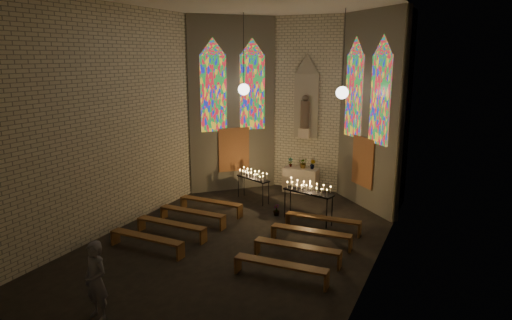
% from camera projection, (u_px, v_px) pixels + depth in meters
% --- Properties ---
extents(floor, '(12.00, 12.00, 0.00)m').
position_uv_depth(floor, '(241.00, 239.00, 13.85)').
color(floor, black).
rests_on(floor, ground).
extents(room, '(8.22, 12.43, 7.00)m').
position_uv_depth(room, '(283.00, 106.00, 16.00)').
color(room, beige).
rests_on(room, ground).
extents(altar, '(1.40, 0.60, 1.00)m').
position_uv_depth(altar, '(301.00, 180.00, 18.56)').
color(altar, beige).
rests_on(altar, ground).
extents(flower_vase_left, '(0.23, 0.18, 0.38)m').
position_uv_depth(flower_vase_left, '(290.00, 162.00, 18.68)').
color(flower_vase_left, '#4C723F').
rests_on(flower_vase_left, altar).
extents(flower_vase_center, '(0.46, 0.42, 0.43)m').
position_uv_depth(flower_vase_center, '(303.00, 163.00, 18.43)').
color(flower_vase_center, '#4C723F').
rests_on(flower_vase_center, altar).
extents(flower_vase_right, '(0.26, 0.23, 0.41)m').
position_uv_depth(flower_vase_right, '(313.00, 164.00, 18.25)').
color(flower_vase_right, '#4C723F').
rests_on(flower_vase_right, altar).
extents(aisle_flower_pot, '(0.29, 0.29, 0.39)m').
position_uv_depth(aisle_flower_pot, '(276.00, 210.00, 15.89)').
color(aisle_flower_pot, '#4C723F').
rests_on(aisle_flower_pot, ground).
extents(votive_stand_left, '(1.56, 0.98, 1.14)m').
position_uv_depth(votive_stand_left, '(253.00, 176.00, 17.34)').
color(votive_stand_left, black).
rests_on(votive_stand_left, ground).
extents(votive_stand_right, '(1.82, 0.87, 1.30)m').
position_uv_depth(votive_stand_right, '(308.00, 189.00, 15.12)').
color(votive_stand_right, black).
rests_on(votive_stand_right, ground).
extents(pew_left_0, '(2.41, 0.41, 0.46)m').
position_uv_depth(pew_left_0, '(211.00, 203.00, 16.11)').
color(pew_left_0, brown).
rests_on(pew_left_0, ground).
extents(pew_right_0, '(2.41, 0.41, 0.46)m').
position_uv_depth(pew_right_0, '(323.00, 220.00, 14.44)').
color(pew_right_0, brown).
rests_on(pew_right_0, ground).
extents(pew_left_1, '(2.41, 0.41, 0.46)m').
position_uv_depth(pew_left_1, '(192.00, 213.00, 15.05)').
color(pew_left_1, brown).
rests_on(pew_left_1, ground).
extents(pew_right_1, '(2.41, 0.41, 0.46)m').
position_uv_depth(pew_right_1, '(311.00, 233.00, 13.38)').
color(pew_right_1, brown).
rests_on(pew_right_1, ground).
extents(pew_left_2, '(2.41, 0.41, 0.46)m').
position_uv_depth(pew_left_2, '(171.00, 225.00, 13.99)').
color(pew_left_2, brown).
rests_on(pew_left_2, ground).
extents(pew_right_2, '(2.41, 0.41, 0.46)m').
position_uv_depth(pew_right_2, '(297.00, 248.00, 12.32)').
color(pew_right_2, brown).
rests_on(pew_right_2, ground).
extents(pew_left_3, '(2.41, 0.41, 0.46)m').
position_uv_depth(pew_left_3, '(146.00, 239.00, 12.93)').
color(pew_left_3, brown).
rests_on(pew_left_3, ground).
extents(pew_right_3, '(2.41, 0.41, 0.46)m').
position_uv_depth(pew_right_3, '(281.00, 266.00, 11.25)').
color(pew_right_3, brown).
rests_on(pew_right_3, ground).
extents(visitor, '(0.70, 0.53, 1.72)m').
position_uv_depth(visitor, '(96.00, 281.00, 9.51)').
color(visitor, '#53515C').
rests_on(visitor, ground).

